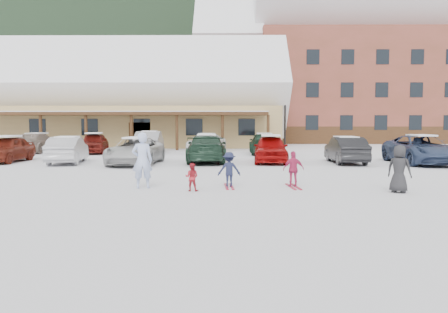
{
  "coord_description": "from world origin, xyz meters",
  "views": [
    {
      "loc": [
        0.43,
        -13.63,
        2.11
      ],
      "look_at": [
        0.3,
        1.0,
        1.0
      ],
      "focal_mm": 35.0,
      "sensor_mm": 36.0,
      "label": 1
    }
  ],
  "objects_px": {
    "day_lodge": "(129,104)",
    "child_navy": "(229,170)",
    "child_magenta": "(293,169)",
    "bystander_dark": "(399,169)",
    "parked_car_11": "(264,144)",
    "alpine_hotel": "(347,67)",
    "parked_car_6": "(421,150)",
    "parked_car_10": "(207,143)",
    "parked_car_5": "(346,150)",
    "parked_car_0": "(7,149)",
    "toddler_red": "(192,177)",
    "parked_car_3": "(207,149)",
    "parked_car_2": "(136,151)",
    "parked_car_1": "(68,150)",
    "parked_car_8": "(94,143)",
    "lamp_post": "(285,105)",
    "adult_skier": "(142,160)",
    "parked_car_7": "(37,143)",
    "parked_car_9": "(150,142)",
    "parked_car_4": "(271,149)"
  },
  "relations": [
    {
      "from": "lamp_post",
      "to": "adult_skier",
      "type": "height_order",
      "value": "lamp_post"
    },
    {
      "from": "child_navy",
      "to": "parked_car_8",
      "type": "relative_size",
      "value": 0.27
    },
    {
      "from": "parked_car_1",
      "to": "parked_car_10",
      "type": "height_order",
      "value": "parked_car_1"
    },
    {
      "from": "toddler_red",
      "to": "bystander_dark",
      "type": "height_order",
      "value": "bystander_dark"
    },
    {
      "from": "parked_car_11",
      "to": "toddler_red",
      "type": "bearing_deg",
      "value": 78.55
    },
    {
      "from": "alpine_hotel",
      "to": "parked_car_9",
      "type": "relative_size",
      "value": 6.64
    },
    {
      "from": "lamp_post",
      "to": "parked_car_0",
      "type": "distance_m",
      "value": 22.98
    },
    {
      "from": "adult_skier",
      "to": "parked_car_5",
      "type": "distance_m",
      "value": 12.79
    },
    {
      "from": "parked_car_0",
      "to": "child_navy",
      "type": "bearing_deg",
      "value": -37.85
    },
    {
      "from": "toddler_red",
      "to": "child_navy",
      "type": "bearing_deg",
      "value": -132.99
    },
    {
      "from": "parked_car_2",
      "to": "parked_car_4",
      "type": "height_order",
      "value": "parked_car_4"
    },
    {
      "from": "parked_car_10",
      "to": "parked_car_11",
      "type": "xyz_separation_m",
      "value": [
        4.02,
        -0.97,
        0.02
      ]
    },
    {
      "from": "child_navy",
      "to": "parked_car_2",
      "type": "height_order",
      "value": "parked_car_2"
    },
    {
      "from": "alpine_hotel",
      "to": "lamp_post",
      "type": "relative_size",
      "value": 4.72
    },
    {
      "from": "parked_car_5",
      "to": "parked_car_11",
      "type": "relative_size",
      "value": 0.87
    },
    {
      "from": "child_magenta",
      "to": "parked_car_7",
      "type": "xyz_separation_m",
      "value": [
        -15.98,
        16.96,
        0.11
      ]
    },
    {
      "from": "toddler_red",
      "to": "parked_car_10",
      "type": "height_order",
      "value": "parked_car_10"
    },
    {
      "from": "parked_car_3",
      "to": "parked_car_10",
      "type": "bearing_deg",
      "value": -88.88
    },
    {
      "from": "parked_car_5",
      "to": "parked_car_0",
      "type": "bearing_deg",
      "value": -0.44
    },
    {
      "from": "child_navy",
      "to": "parked_car_4",
      "type": "xyz_separation_m",
      "value": [
        2.26,
        9.07,
        0.16
      ]
    },
    {
      "from": "child_magenta",
      "to": "parked_car_8",
      "type": "xyz_separation_m",
      "value": [
        -11.61,
        16.22,
        0.12
      ]
    },
    {
      "from": "day_lodge",
      "to": "parked_car_6",
      "type": "bearing_deg",
      "value": -43.88
    },
    {
      "from": "alpine_hotel",
      "to": "parked_car_7",
      "type": "height_order",
      "value": "alpine_hotel"
    },
    {
      "from": "day_lodge",
      "to": "parked_car_11",
      "type": "relative_size",
      "value": 5.94
    },
    {
      "from": "child_magenta",
      "to": "parked_car_11",
      "type": "relative_size",
      "value": 0.24
    },
    {
      "from": "parked_car_0",
      "to": "parked_car_3",
      "type": "height_order",
      "value": "parked_car_3"
    },
    {
      "from": "parked_car_2",
      "to": "parked_car_7",
      "type": "bearing_deg",
      "value": 137.28
    },
    {
      "from": "alpine_hotel",
      "to": "toddler_red",
      "type": "relative_size",
      "value": 35.79
    },
    {
      "from": "child_navy",
      "to": "parked_car_6",
      "type": "distance_m",
      "value": 13.1
    },
    {
      "from": "child_magenta",
      "to": "bystander_dark",
      "type": "bearing_deg",
      "value": 154.79
    },
    {
      "from": "parked_car_1",
      "to": "parked_car_7",
      "type": "xyz_separation_m",
      "value": [
        -5.31,
        8.38,
        0.0
      ]
    },
    {
      "from": "day_lodge",
      "to": "parked_car_10",
      "type": "bearing_deg",
      "value": -53.25
    },
    {
      "from": "adult_skier",
      "to": "bystander_dark",
      "type": "height_order",
      "value": "adult_skier"
    },
    {
      "from": "parked_car_1",
      "to": "parked_car_8",
      "type": "bearing_deg",
      "value": -91.82
    },
    {
      "from": "day_lodge",
      "to": "parked_car_11",
      "type": "xyz_separation_m",
      "value": [
        11.94,
        -11.58,
        -3.23
      ]
    },
    {
      "from": "parked_car_1",
      "to": "parked_car_9",
      "type": "xyz_separation_m",
      "value": [
        2.93,
        7.92,
        0.08
      ]
    },
    {
      "from": "parked_car_4",
      "to": "parked_car_11",
      "type": "relative_size",
      "value": 0.89
    },
    {
      "from": "day_lodge",
      "to": "child_navy",
      "type": "relative_size",
      "value": 25.01
    },
    {
      "from": "child_navy",
      "to": "parked_car_1",
      "type": "bearing_deg",
      "value": -48.59
    },
    {
      "from": "alpine_hotel",
      "to": "parked_car_6",
      "type": "relative_size",
      "value": 5.82
    },
    {
      "from": "parked_car_3",
      "to": "parked_car_6",
      "type": "distance_m",
      "value": 11.28
    },
    {
      "from": "adult_skier",
      "to": "child_magenta",
      "type": "relative_size",
      "value": 1.53
    },
    {
      "from": "parked_car_4",
      "to": "parked_car_11",
      "type": "bearing_deg",
      "value": 92.14
    },
    {
      "from": "parked_car_0",
      "to": "parked_car_5",
      "type": "height_order",
      "value": "parked_car_0"
    },
    {
      "from": "adult_skier",
      "to": "day_lodge",
      "type": "bearing_deg",
      "value": -85.03
    },
    {
      "from": "parked_car_5",
      "to": "parked_car_9",
      "type": "xyz_separation_m",
      "value": [
        -11.82,
        7.74,
        0.08
      ]
    },
    {
      "from": "parked_car_2",
      "to": "parked_car_9",
      "type": "height_order",
      "value": "parked_car_9"
    },
    {
      "from": "parked_car_3",
      "to": "parked_car_9",
      "type": "distance_m",
      "value": 8.49
    },
    {
      "from": "parked_car_8",
      "to": "lamp_post",
      "type": "bearing_deg",
      "value": 20.63
    },
    {
      "from": "parked_car_10",
      "to": "parked_car_5",
      "type": "bearing_deg",
      "value": -38.86
    }
  ]
}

